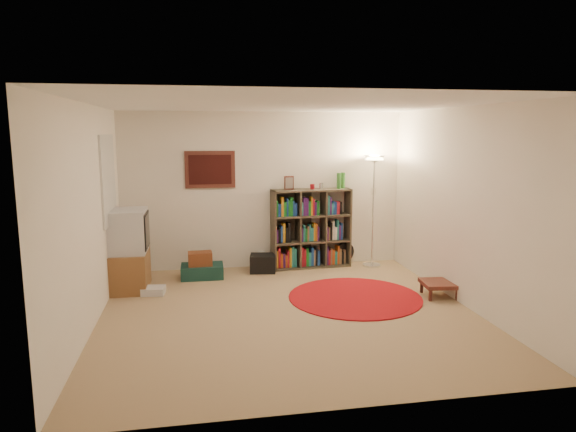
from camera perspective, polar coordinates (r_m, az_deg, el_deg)
name	(u,v)px	position (r m, az deg, el deg)	size (l,w,h in m)	color
room	(283,211)	(6.11, -0.52, 0.61)	(4.54, 4.54, 2.54)	#9F815D
bookshelf	(310,229)	(8.34, 2.43, -1.50)	(1.30, 0.45, 1.53)	#433A2C
floor_lamp	(374,175)	(8.34, 9.54, 4.55)	(0.39, 0.39, 1.81)	white
floor_fan	(344,253)	(8.61, 6.29, -4.13)	(0.33, 0.21, 0.37)	black
tv_stand	(128,251)	(7.49, -17.38, -3.76)	(0.56, 0.78, 1.13)	brown
dvd_box	(153,291)	(7.29, -14.73, -8.02)	(0.33, 0.28, 0.10)	silver
suitcase	(202,271)	(7.91, -9.51, -6.06)	(0.63, 0.41, 0.20)	#133631
wicker_basket	(200,259)	(7.84, -9.74, -4.70)	(0.36, 0.26, 0.20)	#5F2B17
duffel_bag	(263,263)	(8.12, -2.80, -5.27)	(0.44, 0.39, 0.27)	black
paper_towel	(261,259)	(8.39, -3.01, -4.85)	(0.16, 0.16, 0.26)	silver
red_rug	(355,297)	(6.99, 7.44, -8.91)	(1.77, 1.77, 0.02)	maroon
side_table	(439,284)	(7.22, 16.46, -7.26)	(0.49, 0.49, 0.21)	#461E18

